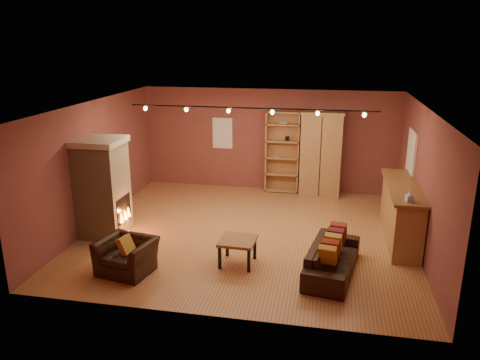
% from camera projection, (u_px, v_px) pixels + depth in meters
% --- Properties ---
extents(floor, '(7.00, 7.00, 0.00)m').
position_uv_depth(floor, '(248.00, 233.00, 10.27)').
color(floor, '#965D35').
rests_on(floor, ground).
extents(ceiling, '(7.00, 7.00, 0.00)m').
position_uv_depth(ceiling, '(249.00, 105.00, 9.45)').
color(ceiling, '#59311C').
rests_on(ceiling, back_wall).
extents(back_wall, '(7.00, 0.02, 2.80)m').
position_uv_depth(back_wall, '(269.00, 140.00, 12.91)').
color(back_wall, brown).
rests_on(back_wall, floor).
extents(left_wall, '(0.02, 6.50, 2.80)m').
position_uv_depth(left_wall, '(95.00, 164.00, 10.49)').
color(left_wall, brown).
rests_on(left_wall, floor).
extents(right_wall, '(0.02, 6.50, 2.80)m').
position_uv_depth(right_wall, '(423.00, 181.00, 9.22)').
color(right_wall, brown).
rests_on(right_wall, floor).
extents(fireplace, '(1.01, 0.98, 2.12)m').
position_uv_depth(fireplace, '(103.00, 187.00, 9.94)').
color(fireplace, tan).
rests_on(fireplace, floor).
extents(back_window, '(0.56, 0.04, 0.86)m').
position_uv_depth(back_window, '(223.00, 133.00, 13.08)').
color(back_window, white).
rests_on(back_window, back_wall).
extents(bookcase, '(0.92, 0.36, 2.24)m').
position_uv_depth(bookcase, '(283.00, 151.00, 12.80)').
color(bookcase, tan).
rests_on(bookcase, floor).
extents(armoire, '(1.13, 0.64, 2.29)m').
position_uv_depth(armoire, '(321.00, 154.00, 12.45)').
color(armoire, tan).
rests_on(armoire, floor).
extents(bar_counter, '(0.67, 2.54, 1.22)m').
position_uv_depth(bar_counter, '(401.00, 213.00, 9.75)').
color(bar_counter, tan).
rests_on(bar_counter, floor).
extents(tissue_box, '(0.16, 0.16, 0.23)m').
position_uv_depth(tissue_box, '(409.00, 197.00, 8.60)').
color(tissue_box, '#96C3F0').
rests_on(tissue_box, bar_counter).
extents(right_window, '(0.05, 0.90, 1.00)m').
position_uv_depth(right_window, '(411.00, 152.00, 10.47)').
color(right_window, white).
rests_on(right_window, right_wall).
extents(loveseat, '(0.88, 1.98, 0.78)m').
position_uv_depth(loveseat, '(333.00, 253.00, 8.44)').
color(loveseat, black).
rests_on(loveseat, floor).
extents(armchair, '(1.07, 0.80, 0.84)m').
position_uv_depth(armchair, '(126.00, 250.00, 8.48)').
color(armchair, black).
rests_on(armchair, floor).
extents(coffee_table, '(0.69, 0.69, 0.50)m').
position_uv_depth(coffee_table, '(238.00, 243.00, 8.76)').
color(coffee_table, brown).
rests_on(coffee_table, floor).
extents(track_rail, '(5.20, 0.09, 0.13)m').
position_uv_depth(track_rail, '(250.00, 110.00, 9.67)').
color(track_rail, black).
rests_on(track_rail, ceiling).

